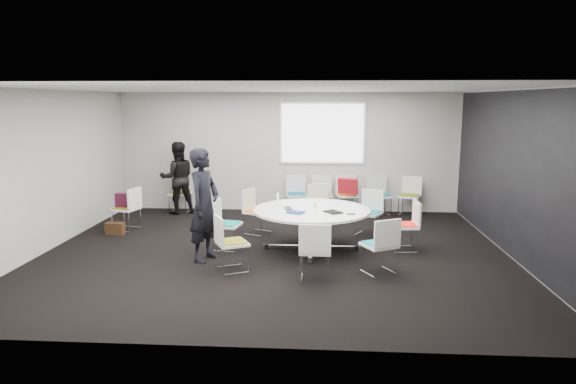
# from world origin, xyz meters

# --- Properties ---
(room_shell) EXTENTS (8.08, 7.08, 2.88)m
(room_shell) POSITION_xyz_m (0.09, 0.00, 1.40)
(room_shell) COLOR black
(room_shell) RESTS_ON ground
(conference_table) EXTENTS (2.04, 2.04, 0.73)m
(conference_table) POSITION_xyz_m (0.63, 0.23, 0.52)
(conference_table) COLOR silver
(conference_table) RESTS_ON ground
(projection_screen) EXTENTS (1.90, 0.03, 1.35)m
(projection_screen) POSITION_xyz_m (0.80, 3.46, 1.85)
(projection_screen) COLOR white
(projection_screen) RESTS_ON room_shell
(chair_ring_a) EXTENTS (0.48, 0.50, 0.88)m
(chair_ring_a) POSITION_xyz_m (2.27, 0.28, 0.28)
(chair_ring_a) COLOR silver
(chair_ring_a) RESTS_ON ground
(chair_ring_b) EXTENTS (0.62, 0.61, 0.88)m
(chair_ring_b) POSITION_xyz_m (1.72, 1.27, 0.28)
(chair_ring_b) COLOR silver
(chair_ring_b) RESTS_ON ground
(chair_ring_c) EXTENTS (0.54, 0.53, 0.88)m
(chair_ring_c) POSITION_xyz_m (0.76, 1.90, 0.28)
(chair_ring_c) COLOR silver
(chair_ring_c) RESTS_ON ground
(chair_ring_d) EXTENTS (0.60, 0.61, 0.88)m
(chair_ring_d) POSITION_xyz_m (-0.47, 1.26, 0.28)
(chair_ring_d) COLOR silver
(chair_ring_d) RESTS_ON ground
(chair_ring_e) EXTENTS (0.53, 0.54, 0.88)m
(chair_ring_e) POSITION_xyz_m (-0.88, 0.15, 0.28)
(chair_ring_e) COLOR silver
(chair_ring_e) RESTS_ON ground
(chair_ring_f) EXTENTS (0.61, 0.61, 0.88)m
(chair_ring_f) POSITION_xyz_m (-0.58, -1.02, 0.28)
(chair_ring_f) COLOR silver
(chair_ring_f) RESTS_ON ground
(chair_ring_g) EXTENTS (0.47, 0.46, 0.88)m
(chair_ring_g) POSITION_xyz_m (0.71, -1.33, 0.28)
(chair_ring_g) COLOR silver
(chair_ring_g) RESTS_ON ground
(chair_ring_h) EXTENTS (0.62, 0.61, 0.88)m
(chair_ring_h) POSITION_xyz_m (1.69, -0.98, 0.28)
(chair_ring_h) COLOR silver
(chair_ring_h) RESTS_ON ground
(chair_back_a) EXTENTS (0.52, 0.51, 0.88)m
(chair_back_a) POSITION_xyz_m (0.22, 3.14, 0.28)
(chair_back_a) COLOR silver
(chair_back_a) RESTS_ON ground
(chair_back_b) EXTENTS (0.49, 0.48, 0.88)m
(chair_back_b) POSITION_xyz_m (0.81, 3.16, 0.28)
(chair_back_b) COLOR silver
(chair_back_b) RESTS_ON ground
(chair_back_c) EXTENTS (0.52, 0.51, 0.88)m
(chair_back_c) POSITION_xyz_m (1.39, 3.17, 0.28)
(chair_back_c) COLOR silver
(chair_back_c) RESTS_ON ground
(chair_back_d) EXTENTS (0.56, 0.55, 0.88)m
(chair_back_d) POSITION_xyz_m (2.13, 3.13, 0.28)
(chair_back_d) COLOR silver
(chair_back_d) RESTS_ON ground
(chair_back_e) EXTENTS (0.59, 0.59, 0.88)m
(chair_back_e) POSITION_xyz_m (2.82, 3.14, 0.28)
(chair_back_e) COLOR silver
(chair_back_e) RESTS_ON ground
(chair_spare_left) EXTENTS (0.54, 0.55, 0.88)m
(chair_spare_left) POSITION_xyz_m (-3.14, 1.36, 0.28)
(chair_spare_left) COLOR silver
(chair_spare_left) RESTS_ON ground
(chair_person_back) EXTENTS (0.49, 0.48, 0.88)m
(chair_person_back) POSITION_xyz_m (-2.54, 3.17, 0.28)
(chair_person_back) COLOR silver
(chair_person_back) RESTS_ON ground
(person_main) EXTENTS (0.62, 0.78, 1.86)m
(person_main) POSITION_xyz_m (-1.11, -0.49, 0.93)
(person_main) COLOR black
(person_main) RESTS_ON ground
(person_back) EXTENTS (1.00, 0.90, 1.67)m
(person_back) POSITION_xyz_m (-2.54, 3.00, 0.84)
(person_back) COLOR black
(person_back) RESTS_ON ground
(laptop) EXTENTS (0.24, 0.32, 0.02)m
(laptop) POSITION_xyz_m (0.25, 0.23, 0.74)
(laptop) COLOR #333338
(laptop) RESTS_ON conference_table
(laptop_lid) EXTENTS (0.02, 0.30, 0.22)m
(laptop_lid) POSITION_xyz_m (0.03, 0.33, 0.86)
(laptop_lid) COLOR silver
(laptop_lid) RESTS_ON conference_table
(notebook_black) EXTENTS (0.35, 0.37, 0.02)m
(notebook_black) POSITION_xyz_m (1.00, -0.02, 0.74)
(notebook_black) COLOR black
(notebook_black) RESTS_ON conference_table
(tablet_folio) EXTENTS (0.32, 0.30, 0.03)m
(tablet_folio) POSITION_xyz_m (0.36, -0.10, 0.74)
(tablet_folio) COLOR navy
(tablet_folio) RESTS_ON conference_table
(papers_right) EXTENTS (0.35, 0.37, 0.00)m
(papers_right) POSITION_xyz_m (1.20, 0.52, 0.73)
(papers_right) COLOR white
(papers_right) RESTS_ON conference_table
(papers_front) EXTENTS (0.32, 0.24, 0.00)m
(papers_front) POSITION_xyz_m (1.41, 0.05, 0.73)
(papers_front) COLOR white
(papers_front) RESTS_ON conference_table
(cup) EXTENTS (0.08, 0.08, 0.09)m
(cup) POSITION_xyz_m (0.68, 0.41, 0.78)
(cup) COLOR white
(cup) RESTS_ON conference_table
(phone) EXTENTS (0.15, 0.09, 0.01)m
(phone) POSITION_xyz_m (1.29, -0.14, 0.73)
(phone) COLOR black
(phone) RESTS_ON conference_table
(maroon_bag) EXTENTS (0.40, 0.15, 0.28)m
(maroon_bag) POSITION_xyz_m (-3.16, 1.36, 0.62)
(maroon_bag) COLOR #401125
(maroon_bag) RESTS_ON chair_spare_left
(brown_bag) EXTENTS (0.37, 0.18, 0.24)m
(brown_bag) POSITION_xyz_m (-3.26, 0.99, 0.12)
(brown_bag) COLOR #341F10
(brown_bag) RESTS_ON ground
(red_jacket) EXTENTS (0.47, 0.28, 0.36)m
(red_jacket) POSITION_xyz_m (1.39, 2.94, 0.70)
(red_jacket) COLOR #A8141E
(red_jacket) RESTS_ON chair_back_c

